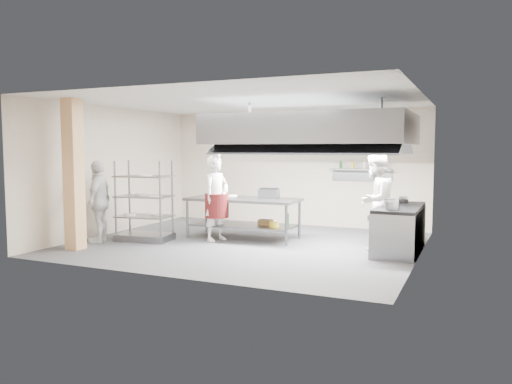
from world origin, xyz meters
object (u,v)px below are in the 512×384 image
at_px(pass_rack, 144,201).
at_px(chef_head, 217,199).
at_px(chef_line, 375,201).
at_px(griddle, 269,194).
at_px(chef_plating, 99,201).
at_px(stockpot, 392,203).
at_px(cooking_range, 399,230).
at_px(island, 243,218).

xyz_separation_m(pass_rack, chef_head, (1.46, 0.63, 0.05)).
bearing_deg(chef_line, griddle, -79.93).
distance_m(chef_head, chef_plating, 2.53).
relative_size(chef_line, stockpot, 7.60).
xyz_separation_m(cooking_range, griddle, (-2.88, 0.27, 0.59)).
bearing_deg(stockpot, cooking_range, 77.48).
bearing_deg(stockpot, chef_plating, -168.95).
bearing_deg(griddle, chef_plating, -156.81).
bearing_deg(chef_head, griddle, -39.00).
height_order(pass_rack, cooking_range, pass_rack).
relative_size(pass_rack, chef_head, 0.94).
xyz_separation_m(island, cooking_range, (3.42, -0.06, -0.04)).
bearing_deg(island, chef_head, -130.46).
height_order(chef_head, chef_line, chef_line).
distance_m(chef_line, griddle, 2.41).
xyz_separation_m(island, pass_rack, (-1.86, -1.12, 0.42)).
distance_m(pass_rack, chef_head, 1.58).
bearing_deg(chef_line, stockpot, 56.59).
bearing_deg(chef_plating, griddle, 99.63).
distance_m(chef_head, griddle, 1.18).
xyz_separation_m(pass_rack, griddle, (2.40, 1.33, 0.14)).
bearing_deg(chef_plating, cooking_range, 84.27).
height_order(island, cooking_range, island).
xyz_separation_m(island, stockpot, (3.33, -0.47, 0.53)).
bearing_deg(stockpot, griddle, 166.42).
bearing_deg(island, chef_plating, -149.54).
bearing_deg(pass_rack, island, 23.24).
relative_size(chef_head, griddle, 4.44).
relative_size(pass_rack, chef_line, 0.91).
xyz_separation_m(pass_rack, cooking_range, (5.28, 1.06, -0.46)).
xyz_separation_m(chef_plating, stockpot, (5.99, 1.17, 0.11)).
xyz_separation_m(chef_head, chef_plating, (-2.26, -1.14, -0.05)).
xyz_separation_m(chef_line, stockpot, (0.39, -0.45, 0.02)).
distance_m(cooking_range, stockpot, 0.70).
bearing_deg(chef_head, cooking_range, -69.01).
relative_size(cooking_range, chef_head, 1.08).
xyz_separation_m(island, griddle, (0.54, 0.21, 0.56)).
distance_m(chef_plating, stockpot, 6.10).
bearing_deg(island, chef_line, -1.46).
bearing_deg(pass_rack, griddle, 21.11).
relative_size(chef_line, griddle, 4.63).
bearing_deg(chef_plating, island, 101.30).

